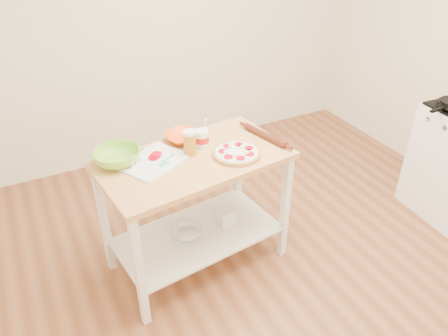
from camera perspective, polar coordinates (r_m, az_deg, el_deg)
The scene contains 13 objects.
room_shell at distance 2.44m, azimuth 12.68°, elevation 7.40°, with size 4.04×4.54×2.74m.
prep_island at distance 2.95m, azimuth -3.75°, elevation -2.79°, with size 1.29×0.81×0.90m.
pizza at distance 2.83m, azimuth 1.67°, elevation 2.02°, with size 0.32×0.32×0.05m.
cutting_board at distance 2.80m, azimuth -9.28°, elevation 0.91°, with size 0.49×0.45×0.04m.
spatula at distance 2.77m, azimuth -7.56°, elevation 0.99°, with size 0.13×0.11×0.01m.
knife at distance 2.81m, azimuth -12.36°, elevation 0.98°, with size 0.22×0.19×0.01m.
orange_bowl at distance 3.00m, azimuth -5.54°, elevation 4.03°, with size 0.23×0.23×0.06m, color #FB5A16.
green_bowl at distance 2.81m, azimuth -13.85°, elevation 1.38°, with size 0.29×0.29×0.09m, color #85CE35.
beer_pint at distance 2.81m, azimuth -4.49°, elevation 3.32°, with size 0.08×0.08×0.17m.
yogurt_tub at distance 2.91m, azimuth -2.93°, elevation 3.87°, with size 0.10×0.10×0.21m.
rolling_pin at distance 3.03m, azimuth 5.39°, elevation 4.23°, with size 0.04×0.04×0.38m, color #552413.
shelf_glass_bowl at distance 3.16m, azimuth -4.83°, elevation -8.30°, with size 0.22×0.22×0.07m, color silver.
shelf_bin at distance 3.25m, azimuth 0.16°, elevation -6.25°, with size 0.12×0.12×0.12m, color white.
Camera 1 is at (-1.45, -1.68, 2.36)m, focal length 35.00 mm.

